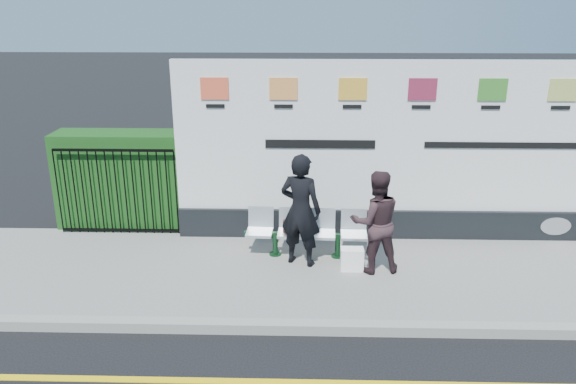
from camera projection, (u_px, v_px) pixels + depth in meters
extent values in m
cube|color=gray|center=(393.00, 274.00, 8.52)|extent=(14.00, 3.00, 0.12)
cube|color=gray|center=(411.00, 329.00, 7.10)|extent=(14.00, 0.18, 0.14)
cube|color=black|center=(411.00, 222.00, 9.68)|extent=(8.00, 0.30, 0.50)
cube|color=white|center=(418.00, 138.00, 9.19)|extent=(8.00, 0.14, 2.50)
cube|color=#174615|center=(124.00, 179.00, 10.04)|extent=(2.35, 0.70, 1.70)
imported|color=black|center=(301.00, 210.00, 8.48)|extent=(0.75, 0.62, 1.76)
imported|color=#342226|center=(376.00, 222.00, 8.28)|extent=(0.84, 0.70, 1.57)
cube|color=black|center=(291.00, 226.00, 8.86)|extent=(0.25, 0.11, 0.19)
cube|color=white|center=(352.00, 259.00, 8.49)|extent=(0.34, 0.21, 0.34)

